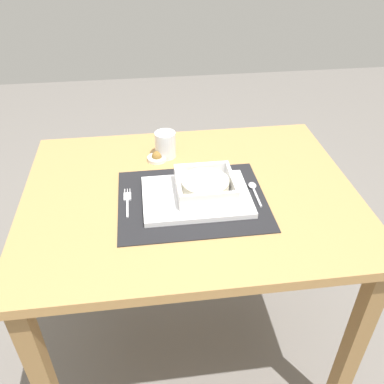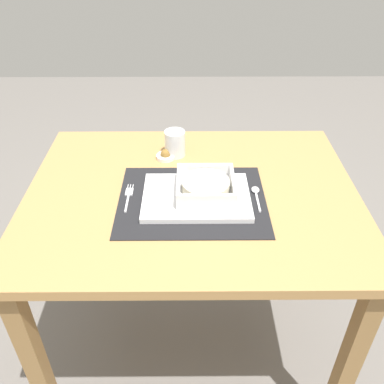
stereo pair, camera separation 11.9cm
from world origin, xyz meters
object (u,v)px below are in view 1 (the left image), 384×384
(butter_knife, at_px, (247,196))
(drinking_glass, at_px, (166,146))
(condiment_saucer, at_px, (157,157))
(bread_knife, at_px, (241,201))
(porridge_bowl, at_px, (205,186))
(fork, at_px, (127,200))
(dining_table, at_px, (190,218))
(spoon, at_px, (253,188))

(butter_knife, relative_size, drinking_glass, 1.59)
(condiment_saucer, bearing_deg, bread_knife, -49.78)
(porridge_bowl, distance_m, butter_knife, 0.13)
(fork, relative_size, bread_knife, 1.03)
(butter_knife, bearing_deg, condiment_saucer, 139.19)
(dining_table, height_order, bread_knife, bread_knife)
(bread_knife, height_order, condiment_saucer, condiment_saucer)
(spoon, xyz_separation_m, butter_knife, (-0.03, -0.04, -0.00))
(fork, distance_m, butter_knife, 0.35)
(bread_knife, bearing_deg, butter_knife, 38.42)
(butter_knife, relative_size, condiment_saucer, 2.20)
(dining_table, height_order, drinking_glass, drinking_glass)
(bread_knife, bearing_deg, dining_table, 150.92)
(fork, xyz_separation_m, butter_knife, (0.35, -0.03, 0.00))
(butter_knife, bearing_deg, dining_table, 165.15)
(fork, bearing_deg, condiment_saucer, 66.15)
(fork, bearing_deg, spoon, 1.75)
(butter_knife, relative_size, bread_knife, 1.07)
(fork, bearing_deg, butter_knife, -4.13)
(porridge_bowl, distance_m, bread_knife, 0.11)
(dining_table, xyz_separation_m, condiment_saucer, (-0.09, 0.19, 0.11))
(spoon, relative_size, butter_knife, 0.84)
(bread_knife, distance_m, drinking_glass, 0.35)
(spoon, relative_size, bread_knife, 0.90)
(bread_knife, bearing_deg, spoon, 46.80)
(spoon, xyz_separation_m, condiment_saucer, (-0.28, 0.21, 0.00))
(porridge_bowl, distance_m, fork, 0.23)
(porridge_bowl, xyz_separation_m, butter_knife, (0.12, -0.02, -0.03))
(dining_table, xyz_separation_m, porridge_bowl, (0.04, -0.04, 0.14))
(dining_table, height_order, porridge_bowl, porridge_bowl)
(bread_knife, distance_m, condiment_saucer, 0.35)
(fork, relative_size, drinking_glass, 1.53)
(dining_table, height_order, condiment_saucer, condiment_saucer)
(fork, height_order, drinking_glass, drinking_glass)
(butter_knife, bearing_deg, bread_knife, -136.77)
(dining_table, relative_size, fork, 7.37)
(dining_table, distance_m, bread_knife, 0.19)
(butter_knife, bearing_deg, fork, 179.51)
(porridge_bowl, height_order, drinking_glass, drinking_glass)
(spoon, distance_m, drinking_glass, 0.34)
(spoon, distance_m, condiment_saucer, 0.35)
(dining_table, height_order, butter_knife, butter_knife)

